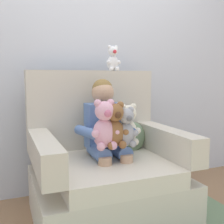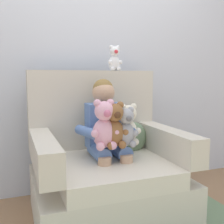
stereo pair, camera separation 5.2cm
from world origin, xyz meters
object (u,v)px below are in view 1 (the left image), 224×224
object	(u,v)px
armchair	(105,172)
plush_white_on_backrest	(113,59)
throw_pillow	(131,138)
seated_child	(106,129)
plush_pink	(104,126)
plush_brown	(115,126)
plush_cream	(128,125)
plush_grey	(126,128)

from	to	relation	value
armchair	plush_white_on_backrest	world-z (taller)	plush_white_on_backrest
armchair	throw_pillow	world-z (taller)	armchair
armchair	seated_child	xyz separation A→B (m)	(0.01, 0.02, 0.33)
plush_pink	plush_brown	xyz separation A→B (m)	(0.07, -0.00, -0.01)
plush_brown	plush_cream	size ratio (longest dim) A/B	1.07
plush_pink	plush_grey	world-z (taller)	plush_pink
plush_pink	plush_white_on_backrest	xyz separation A→B (m)	(0.25, 0.48, 0.48)
plush_white_on_backrest	seated_child	bearing A→B (deg)	-112.46
plush_cream	plush_white_on_backrest	distance (m)	0.66
armchair	throw_pillow	bearing A→B (deg)	23.02
plush_cream	throw_pillow	size ratio (longest dim) A/B	1.15
armchair	plush_cream	size ratio (longest dim) A/B	3.70
plush_brown	plush_white_on_backrest	world-z (taller)	plush_white_on_backrest
armchair	plush_white_on_backrest	distance (m)	0.94
plush_pink	plush_grey	distance (m)	0.16
throw_pillow	seated_child	bearing A→B (deg)	-159.32
plush_brown	plush_white_on_backrest	distance (m)	0.71
plush_grey	plush_white_on_backrest	world-z (taller)	plush_white_on_backrest
plush_grey	plush_brown	world-z (taller)	plush_brown
plush_pink	throw_pillow	world-z (taller)	plush_pink
plush_brown	throw_pillow	world-z (taller)	plush_brown
plush_white_on_backrest	throw_pillow	size ratio (longest dim) A/B	0.83
plush_grey	plush_cream	distance (m)	0.06
plush_pink	plush_white_on_backrest	distance (m)	0.72
seated_child	plush_white_on_backrest	distance (m)	0.64
plush_pink	plush_white_on_backrest	world-z (taller)	plush_white_on_backrest
plush_grey	throw_pillow	xyz separation A→B (m)	(0.17, 0.27, -0.14)
armchair	plush_white_on_backrest	bearing A→B (deg)	59.31
plush_brown	plush_cream	xyz separation A→B (m)	(0.12, 0.05, -0.01)
plush_cream	plush_white_on_backrest	bearing A→B (deg)	100.64
seated_child	plush_grey	size ratio (longest dim) A/B	2.93
seated_child	plush_cream	size ratio (longest dim) A/B	2.76
armchair	plush_brown	distance (m)	0.40
armchair	seated_child	world-z (taller)	armchair
plush_pink	armchair	bearing A→B (deg)	69.41
seated_child	plush_white_on_backrest	world-z (taller)	plush_white_on_backrest
plush_pink	throw_pillow	distance (m)	0.46
seated_child	plush_pink	distance (m)	0.20
armchair	plush_white_on_backrest	xyz separation A→B (m)	(0.19, 0.32, 0.86)
seated_child	plush_cream	distance (m)	0.18
seated_child	plush_cream	bearing A→B (deg)	-50.66
plush_brown	seated_child	bearing A→B (deg)	88.94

